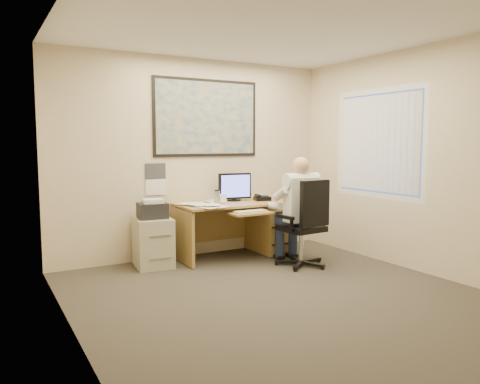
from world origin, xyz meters
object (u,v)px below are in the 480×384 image
office_chair (303,241)px  person (300,212)px  filing_cabinet (153,238)px  desk (255,222)px

office_chair → person: person is taller
filing_cabinet → person: (1.65, -0.86, 0.32)m
filing_cabinet → person: 1.89m
filing_cabinet → office_chair: 1.90m
filing_cabinet → person: size_ratio=0.62×
filing_cabinet → office_chair: size_ratio=0.78×
filing_cabinet → office_chair: bearing=-23.6°
desk → filing_cabinet: (-1.49, 0.02, -0.08)m
desk → office_chair: (0.16, -0.92, -0.12)m
filing_cabinet → person: bearing=-21.3°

